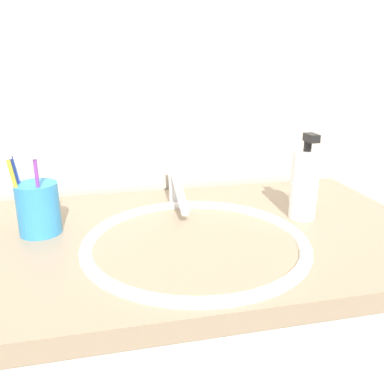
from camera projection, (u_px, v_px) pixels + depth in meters
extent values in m
cube|color=beige|center=(169.00, 36.00, 0.98)|extent=(2.11, 0.04, 2.40)
cube|color=gray|center=(198.00, 239.00, 0.81)|extent=(0.91, 0.55, 0.04)
ellipsoid|color=white|center=(195.00, 272.00, 0.77)|extent=(0.36, 0.36, 0.12)
torus|color=white|center=(196.00, 243.00, 0.76)|extent=(0.42, 0.42, 0.02)
cylinder|color=#595B60|center=(195.00, 297.00, 0.79)|extent=(0.03, 0.03, 0.01)
cylinder|color=silver|center=(174.00, 183.00, 0.94)|extent=(0.02, 0.02, 0.10)
cylinder|color=silver|center=(179.00, 191.00, 0.88)|extent=(0.02, 0.14, 0.07)
cylinder|color=silver|center=(173.00, 157.00, 0.94)|extent=(0.01, 0.05, 0.01)
cylinder|color=#338CCC|center=(38.00, 209.00, 0.79)|extent=(0.08, 0.08, 0.10)
cylinder|color=purple|center=(39.00, 193.00, 0.76)|extent=(0.01, 0.03, 0.16)
cube|color=white|center=(34.00, 152.00, 0.72)|extent=(0.01, 0.02, 0.03)
cylinder|color=blue|center=(21.00, 191.00, 0.78)|extent=(0.04, 0.03, 0.16)
cube|color=white|center=(8.00, 150.00, 0.76)|extent=(0.02, 0.02, 0.03)
cylinder|color=yellow|center=(18.00, 195.00, 0.75)|extent=(0.03, 0.02, 0.16)
cube|color=white|center=(6.00, 153.00, 0.72)|extent=(0.02, 0.01, 0.03)
cylinder|color=white|center=(304.00, 185.00, 0.86)|extent=(0.06, 0.06, 0.14)
cylinder|color=black|center=(308.00, 146.00, 0.83)|extent=(0.02, 0.02, 0.02)
cube|color=black|center=(311.00, 138.00, 0.81)|extent=(0.02, 0.04, 0.02)
cylinder|color=white|center=(304.00, 191.00, 0.86)|extent=(0.06, 0.06, 0.04)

